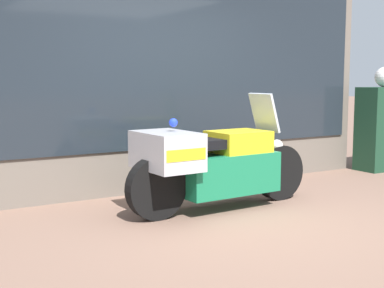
{
  "coord_description": "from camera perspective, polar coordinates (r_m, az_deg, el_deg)",
  "views": [
    {
      "loc": [
        -3.11,
        -4.12,
        1.42
      ],
      "look_at": [
        0.05,
        1.13,
        0.67
      ],
      "focal_mm": 50.0,
      "sensor_mm": 36.0,
      "label": 1
    }
  ],
  "objects": [
    {
      "name": "paramedic_motorcycle",
      "position": [
        5.75,
        2.11,
        -2.04
      ],
      "size": [
        2.31,
        0.77,
        1.26
      ],
      "rotation": [
        0.0,
        0.0,
        0.04
      ],
      "color": "black",
      "rests_on": "ground"
    },
    {
      "name": "ground_plane",
      "position": [
        5.36,
        5.86,
        -8.44
      ],
      "size": [
        60.0,
        60.0,
        0.0
      ],
      "primitive_type": "plane",
      "color": "#7A5B4C"
    },
    {
      "name": "window_display",
      "position": [
        7.12,
        -1.67,
        -0.83
      ],
      "size": [
        5.35,
        0.3,
        1.87
      ],
      "color": "slate",
      "rests_on": "ground"
    },
    {
      "name": "shop_building",
      "position": [
        6.71,
        -7.28,
        11.0
      ],
      "size": [
        6.64,
        0.55,
        3.78
      ],
      "color": "#6B6056",
      "rests_on": "ground"
    }
  ]
}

